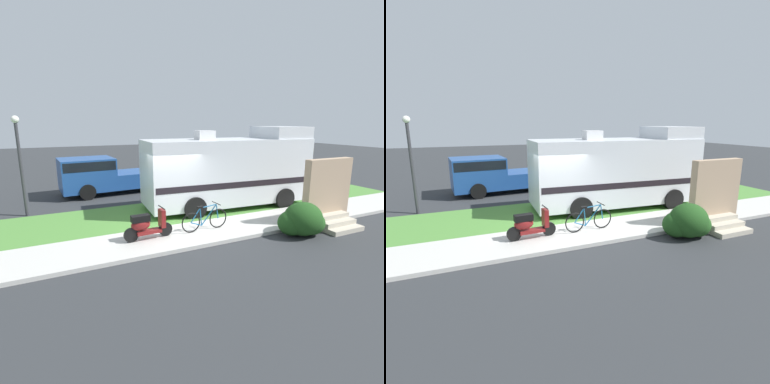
{
  "view_description": "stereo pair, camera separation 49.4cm",
  "coord_description": "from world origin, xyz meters",
  "views": [
    {
      "loc": [
        -3.77,
        -9.54,
        3.64
      ],
      "look_at": [
        0.9,
        0.3,
        1.1
      ],
      "focal_mm": 28.09,
      "sensor_mm": 36.0,
      "label": 1
    },
    {
      "loc": [
        -3.32,
        -9.74,
        3.64
      ],
      "look_at": [
        0.9,
        0.3,
        1.1
      ],
      "focal_mm": 28.09,
      "sensor_mm": 36.0,
      "label": 2
    }
  ],
  "objects": [
    {
      "name": "sidewalk",
      "position": [
        0.0,
        -1.2,
        0.06
      ],
      "size": [
        24.0,
        2.0,
        0.12
      ],
      "color": "beige",
      "rests_on": "ground"
    },
    {
      "name": "scooter",
      "position": [
        -1.3,
        -1.1,
        0.58
      ],
      "size": [
        1.56,
        0.5,
        0.97
      ],
      "color": "black",
      "rests_on": "ground"
    },
    {
      "name": "bicycle",
      "position": [
        0.68,
        -1.15,
        0.5
      ],
      "size": [
        1.71,
        0.52,
        0.89
      ],
      "color": "black",
      "rests_on": "ground"
    },
    {
      "name": "ground_plane",
      "position": [
        0.0,
        0.0,
        0.0
      ],
      "size": [
        80.0,
        80.0,
        0.0
      ],
      "primitive_type": "plane",
      "color": "#2D3033"
    },
    {
      "name": "grass_strip",
      "position": [
        0.0,
        1.5,
        0.04
      ],
      "size": [
        24.0,
        3.4,
        0.08
      ],
      "color": "#4C8438",
      "rests_on": "ground"
    },
    {
      "name": "street_lamp_post",
      "position": [
        -4.8,
        3.6,
        2.38
      ],
      "size": [
        0.28,
        0.28,
        3.88
      ],
      "color": "#333338",
      "rests_on": "ground"
    },
    {
      "name": "pickup_truck_near",
      "position": [
        -1.25,
        6.27,
        1.0
      ],
      "size": [
        5.82,
        2.52,
        1.89
      ],
      "color": "#1E478C",
      "rests_on": "ground"
    },
    {
      "name": "bottle_green",
      "position": [
        3.98,
        -1.65,
        0.23
      ],
      "size": [
        0.06,
        0.06,
        0.26
      ],
      "color": "#B2B2B7",
      "rests_on": "ground"
    },
    {
      "name": "porch_steps",
      "position": [
        5.06,
        -2.29,
        0.97
      ],
      "size": [
        2.0,
        1.26,
        2.4
      ],
      "color": "#BCB29E",
      "rests_on": "ground"
    },
    {
      "name": "bush_by_porch",
      "position": [
        3.44,
        -2.69,
        0.52
      ],
      "size": [
        1.55,
        1.17,
        1.1
      ],
      "color": "#1E4719",
      "rests_on": "ground"
    },
    {
      "name": "motorhome_rv",
      "position": [
        3.15,
        1.29,
        1.64
      ],
      "size": [
        7.21,
        2.85,
        3.45
      ],
      "color": "silver",
      "rests_on": "ground"
    }
  ]
}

